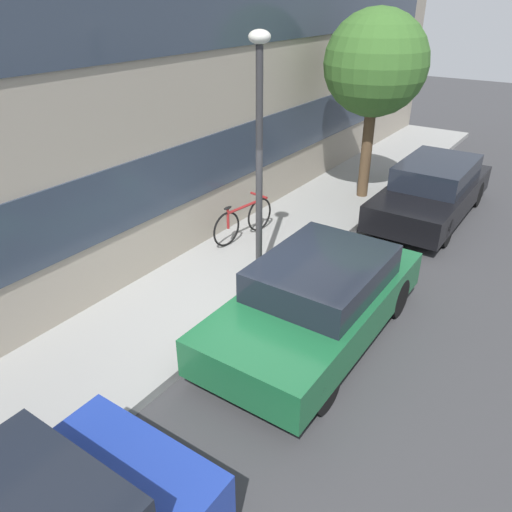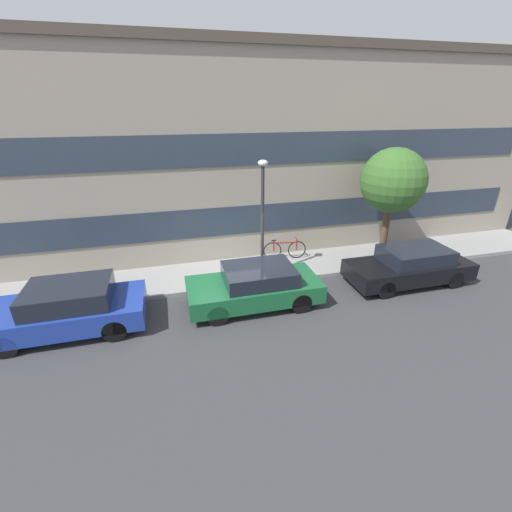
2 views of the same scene
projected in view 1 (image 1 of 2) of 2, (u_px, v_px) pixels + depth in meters
The scene contains 8 objects.
ground_plane at pixel (243, 325), 7.87m from camera, with size 56.00×56.00×0.00m, color #38383A.
sidewalk_strip at pixel (190, 299), 8.39m from camera, with size 28.00×2.22×0.15m.
rowhouse_facade at pixel (94, 48), 7.36m from camera, with size 28.00×1.02×7.81m.
parked_car_green at pixel (317, 299), 7.36m from camera, with size 4.07×1.80×1.26m.
parked_car_black at pixel (432, 190), 11.40m from camera, with size 4.30×1.65×1.29m.
bicycle at pixel (244, 219), 10.15m from camera, with size 1.69×0.44×0.82m.
street_tree at pixel (376, 64), 11.05m from camera, with size 2.31×2.31×4.26m.
lamp_post at pixel (259, 137), 7.60m from camera, with size 0.32×0.32×4.05m.
Camera 1 is at (-5.20, -3.80, 4.65)m, focal length 35.00 mm.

